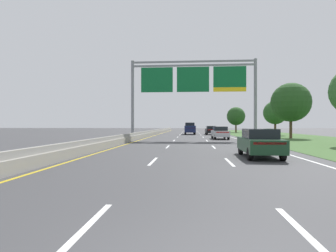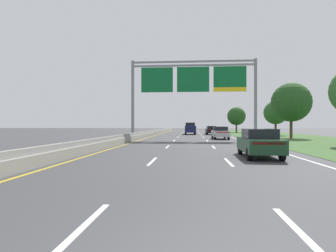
{
  "view_description": "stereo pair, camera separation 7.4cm",
  "coord_description": "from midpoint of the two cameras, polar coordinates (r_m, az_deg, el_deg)",
  "views": [
    {
      "loc": [
        -0.04,
        -3.14,
        1.8
      ],
      "look_at": [
        -2.23,
        24.66,
        1.67
      ],
      "focal_mm": 29.93,
      "sensor_mm": 36.0,
      "label": 1
    },
    {
      "loc": [
        0.04,
        -3.14,
        1.8
      ],
      "look_at": [
        -2.23,
        24.66,
        1.67
      ],
      "focal_mm": 29.93,
      "sensor_mm": 36.0,
      "label": 2
    }
  ],
  "objects": [
    {
      "name": "grass_verge_right",
      "position": [
        40.65,
        24.76,
        -2.28
      ],
      "size": [
        14.0,
        110.0,
        0.02
      ],
      "primitive_type": "cube",
      "color": "#3D602D",
      "rests_on": "ground"
    },
    {
      "name": "overhead_sign_gantry",
      "position": [
        34.0,
        5.19,
        8.73
      ],
      "size": [
        15.06,
        0.42,
        9.61
      ],
      "color": "gray",
      "rests_on": "ground"
    },
    {
      "name": "car_silver_right_lane_sedan",
      "position": [
        35.69,
        10.64,
        -1.32
      ],
      "size": [
        1.95,
        4.45,
        1.57
      ],
      "rotation": [
        0.0,
        0.0,
        1.6
      ],
      "color": "#B2B5BA",
      "rests_on": "ground"
    },
    {
      "name": "lane_striping",
      "position": [
        37.72,
        4.67,
        -2.46
      ],
      "size": [
        11.96,
        106.0,
        0.01
      ],
      "color": "white",
      "rests_on": "ground"
    },
    {
      "name": "roadside_tree_far",
      "position": [
        50.63,
        21.11,
        2.55
      ],
      "size": [
        3.94,
        3.94,
        5.82
      ],
      "color": "#4C3823",
      "rests_on": "ground"
    },
    {
      "name": "median_barrier_concrete",
      "position": [
        38.73,
        -5.15,
        -1.88
      ],
      "size": [
        0.6,
        110.0,
        0.85
      ],
      "color": "#99968E",
      "rests_on": "ground"
    },
    {
      "name": "ground_plane",
      "position": [
        38.18,
        4.67,
        -2.44
      ],
      "size": [
        220.0,
        220.0,
        0.0
      ],
      "primitive_type": "plane",
      "color": "#3D3D3F"
    },
    {
      "name": "car_darkgreen_right_lane_sedan",
      "position": [
        16.28,
        18.18,
        -3.2
      ],
      "size": [
        1.93,
        4.44,
        1.57
      ],
      "rotation": [
        0.0,
        0.0,
        1.55
      ],
      "color": "#193D23",
      "rests_on": "ground"
    },
    {
      "name": "pickup_truck_navy",
      "position": [
        52.25,
        4.59,
        -0.53
      ],
      "size": [
        2.1,
        5.43,
        2.2
      ],
      "rotation": [
        0.0,
        0.0,
        1.59
      ],
      "color": "#161E47",
      "rests_on": "ground"
    },
    {
      "name": "roadside_tree_distant",
      "position": [
        66.29,
        13.79,
        1.95
      ],
      "size": [
        4.18,
        4.18,
        5.86
      ],
      "color": "#4C3823",
      "rests_on": "ground"
    },
    {
      "name": "roadside_tree_mid",
      "position": [
        40.33,
        23.83,
        4.42
      ],
      "size": [
        5.12,
        5.12,
        7.31
      ],
      "color": "#4C3823",
      "rests_on": "ground"
    },
    {
      "name": "car_black_right_lane_sedan",
      "position": [
        51.44,
        8.82,
        -0.83
      ],
      "size": [
        1.93,
        4.44,
        1.57
      ],
      "rotation": [
        0.0,
        0.0,
        1.6
      ],
      "color": "black",
      "rests_on": "ground"
    }
  ]
}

